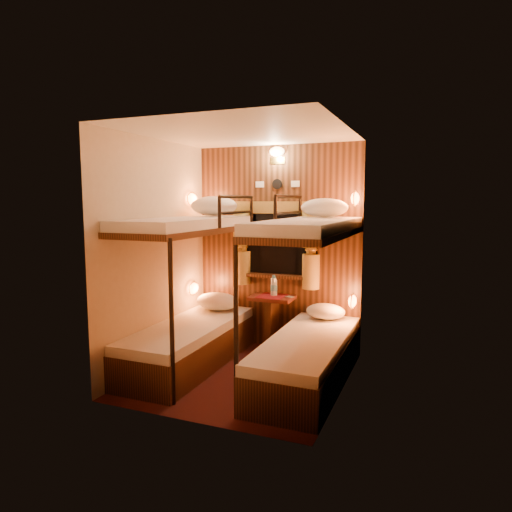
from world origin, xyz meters
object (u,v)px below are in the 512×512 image
at_px(bunk_left, 190,314).
at_px(bottle_left, 274,287).
at_px(bunk_right, 308,326).
at_px(table, 272,316).
at_px(bottle_right, 275,287).

relative_size(bunk_left, bottle_left, 7.80).
height_order(bunk_right, table, bunk_right).
distance_m(table, bottle_right, 0.34).
distance_m(bottle_left, bottle_right, 0.02).
distance_m(bunk_left, bottle_left, 1.07).
height_order(bunk_right, bottle_right, bunk_right).
xyz_separation_m(bunk_right, bottle_right, (-0.63, 0.83, 0.19)).
distance_m(bunk_right, bottle_left, 1.06).
height_order(table, bottle_right, bottle_right).
height_order(bunk_left, bottle_right, bunk_left).
xyz_separation_m(bottle_left, bottle_right, (0.01, 0.01, -0.01)).
relative_size(bunk_left, table, 2.90).
height_order(bunk_left, bunk_right, same).
height_order(bunk_left, bottle_left, bunk_left).
relative_size(bunk_right, bottle_left, 7.80).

